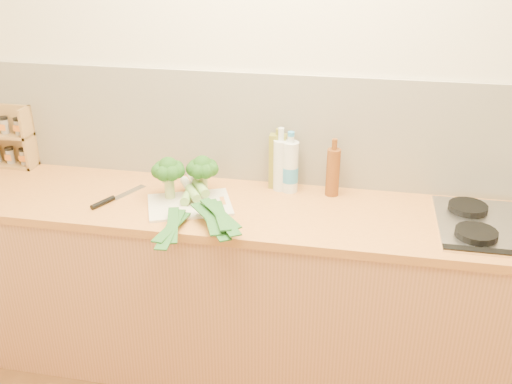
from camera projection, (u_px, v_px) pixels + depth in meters
room_shell at (280, 130)px, 2.72m from camera, size 3.50×3.50×3.50m
counter at (269, 290)px, 2.76m from camera, size 3.20×0.62×0.90m
gas_hob at (509, 226)px, 2.39m from camera, size 0.58×0.50×0.04m
chopping_board at (190, 205)px, 2.59m from camera, size 0.44×0.39×0.01m
broccoli_left at (168, 171)px, 2.59m from camera, size 0.15×0.15×0.20m
broccoli_right at (202, 169)px, 2.62m from camera, size 0.15×0.15×0.19m
leek_front at (185, 201)px, 2.56m from camera, size 0.13×0.72×0.04m
leek_mid at (198, 201)px, 2.52m from camera, size 0.37×0.55×0.04m
leek_back at (206, 194)px, 2.54m from camera, size 0.39×0.59×0.04m
chefs_knife at (110, 200)px, 2.62m from camera, size 0.16×0.31×0.02m
spice_rack at (9, 140)px, 2.98m from camera, size 0.27×0.11×0.32m
oil_tin at (278, 161)px, 2.72m from camera, size 0.08×0.05×0.30m
glass_bottle at (281, 164)px, 2.70m from camera, size 0.07×0.07×0.31m
amber_bottle at (333, 171)px, 2.65m from camera, size 0.06×0.06×0.28m
water_bottle at (290, 168)px, 2.69m from camera, size 0.08×0.08×0.28m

